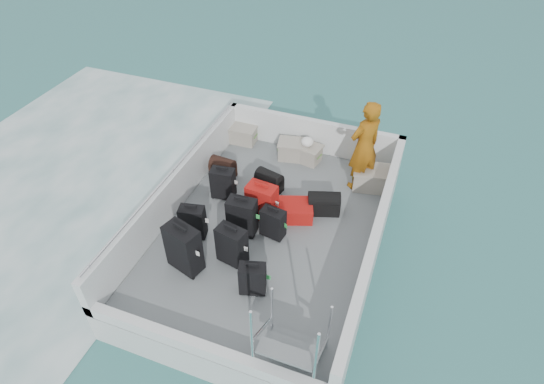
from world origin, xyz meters
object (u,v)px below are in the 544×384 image
(suitcase_6, at_px, (253,279))
(suitcase_7, at_px, (273,224))
(crate_1, at_px, (293,150))
(passenger, at_px, (364,146))
(suitcase_2, at_px, (223,184))
(suitcase_8, at_px, (292,210))
(suitcase_4, at_px, (242,217))
(crate_2, at_px, (307,154))
(suitcase_3, at_px, (232,246))
(suitcase_1, at_px, (193,222))
(suitcase_5, at_px, (262,202))
(crate_3, at_px, (371,179))
(crate_0, at_px, (243,135))
(suitcase_0, at_px, (184,249))

(suitcase_6, relative_size, suitcase_7, 0.97)
(crate_1, xyz_separation_m, passenger, (1.41, -0.39, 0.70))
(suitcase_2, distance_m, suitcase_8, 1.32)
(suitcase_4, bearing_deg, crate_2, 77.53)
(suitcase_6, xyz_separation_m, passenger, (0.92, 2.93, 0.61))
(passenger, bearing_deg, suitcase_7, 10.22)
(suitcase_3, xyz_separation_m, suitcase_4, (-0.11, 0.63, 0.00))
(passenger, bearing_deg, suitcase_1, -4.74)
(suitcase_7, height_order, suitcase_8, suitcase_7)
(suitcase_5, bearing_deg, suitcase_2, 169.07)
(crate_2, xyz_separation_m, crate_3, (1.35, -0.38, 0.03))
(suitcase_1, height_order, suitcase_5, suitcase_5)
(suitcase_2, relative_size, suitcase_5, 0.88)
(suitcase_2, height_order, suitcase_3, suitcase_3)
(suitcase_3, relative_size, suitcase_8, 0.97)
(passenger, bearing_deg, suitcase_2, -21.57)
(suitcase_6, bearing_deg, crate_0, 99.30)
(suitcase_5, bearing_deg, suitcase_7, -40.36)
(suitcase_0, distance_m, suitcase_6, 1.14)
(crate_3, relative_size, passenger, 0.36)
(suitcase_3, bearing_deg, crate_1, 101.19)
(suitcase_4, relative_size, suitcase_5, 1.00)
(suitcase_4, distance_m, crate_0, 2.66)
(suitcase_0, distance_m, suitcase_3, 0.72)
(suitcase_2, xyz_separation_m, crate_0, (-0.37, 1.73, -0.13))
(suitcase_2, xyz_separation_m, suitcase_8, (1.31, -0.07, -0.16))
(crate_1, bearing_deg, crate_2, 1.70)
(suitcase_5, height_order, crate_3, suitcase_5)
(suitcase_2, bearing_deg, crate_1, 55.53)
(suitcase_2, xyz_separation_m, suitcase_4, (0.67, -0.70, 0.04))
(crate_1, bearing_deg, suitcase_6, -81.55)
(suitcase_8, distance_m, crate_0, 2.47)
(suitcase_8, relative_size, crate_1, 1.24)
(suitcase_6, bearing_deg, suitcase_5, 90.50)
(suitcase_1, bearing_deg, passenger, 32.59)
(suitcase_1, xyz_separation_m, suitcase_6, (1.33, -0.70, -0.03))
(crate_1, height_order, passenger, passenger)
(suitcase_1, xyz_separation_m, crate_3, (2.45, 2.25, -0.11))
(suitcase_6, distance_m, crate_2, 3.34)
(suitcase_5, height_order, crate_1, suitcase_5)
(suitcase_0, relative_size, crate_0, 1.49)
(crate_0, bearing_deg, crate_2, -6.33)
(suitcase_4, distance_m, crate_1, 2.28)
(suitcase_7, height_order, passenger, passenger)
(suitcase_3, distance_m, crate_1, 2.91)
(suitcase_8, relative_size, passenger, 0.40)
(suitcase_1, relative_size, crate_2, 1.14)
(suitcase_0, xyz_separation_m, suitcase_8, (1.15, 1.62, -0.27))
(suitcase_7, xyz_separation_m, crate_1, (-0.37, 2.17, -0.10))
(suitcase_5, xyz_separation_m, crate_3, (1.58, 1.45, -0.15))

